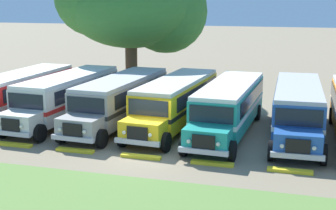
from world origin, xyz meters
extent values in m
plane|color=#84755B|center=(0.00, 0.00, 0.00)|extent=(220.00, 220.00, 0.00)
cube|color=red|center=(-10.31, 5.39, 1.55)|extent=(2.71, 9.26, 2.10)
cube|color=white|center=(-10.31, 5.39, 1.38)|extent=(2.74, 9.28, 0.24)
cube|color=black|center=(-9.04, 5.66, 2.05)|extent=(0.23, 8.00, 0.80)
cube|color=black|center=(-11.58, 5.72, 2.05)|extent=(0.23, 8.00, 0.80)
cube|color=silver|center=(-10.31, 5.39, 2.71)|extent=(2.63, 9.15, 0.22)
cube|color=white|center=(-10.21, 10.01, 1.45)|extent=(0.90, 0.08, 1.30)
cylinder|color=black|center=(-9.05, 8.36, 0.50)|extent=(0.30, 1.01, 1.00)
cylinder|color=black|center=(-11.44, 8.42, 0.50)|extent=(0.30, 1.01, 1.00)
cube|color=silver|center=(-6.97, 5.56, 1.55)|extent=(3.00, 9.32, 2.10)
cube|color=red|center=(-6.97, 5.56, 1.38)|extent=(3.03, 9.34, 0.24)
cube|color=black|center=(-5.69, 5.79, 2.05)|extent=(0.48, 7.99, 0.80)
cube|color=black|center=(-8.22, 5.93, 2.05)|extent=(0.48, 7.99, 0.80)
cube|color=silver|center=(-6.97, 5.56, 2.71)|extent=(2.91, 9.22, 0.22)
cube|color=silver|center=(-7.26, 0.27, 1.02)|extent=(2.27, 1.52, 1.05)
cube|color=black|center=(-7.30, -0.47, 1.05)|extent=(1.10, 0.16, 0.70)
cube|color=#B7B7BC|center=(-7.30, -0.51, 0.62)|extent=(2.41, 0.33, 0.24)
cube|color=black|center=(-7.22, 0.94, 2.05)|extent=(2.20, 0.18, 0.84)
cube|color=red|center=(-6.72, 10.18, 1.45)|extent=(0.90, 0.11, 1.30)
sphere|color=#EAE5C6|center=(-6.61, -0.56, 1.05)|extent=(0.20, 0.20, 0.20)
cylinder|color=black|center=(-6.06, 0.30, 0.50)|extent=(0.33, 1.01, 1.00)
cylinder|color=black|center=(-8.45, 0.44, 0.50)|extent=(0.33, 1.01, 1.00)
cylinder|color=black|center=(-5.61, 8.49, 0.50)|extent=(0.33, 1.01, 1.00)
cylinder|color=black|center=(-8.01, 8.62, 0.50)|extent=(0.33, 1.01, 1.00)
cube|color=#9E9993|center=(-3.34, 5.57, 1.55)|extent=(3.08, 9.34, 2.10)
cube|color=#282828|center=(-3.34, 5.57, 1.38)|extent=(3.11, 9.36, 0.24)
cube|color=black|center=(-2.05, 5.79, 2.05)|extent=(0.55, 7.99, 0.80)
cube|color=black|center=(-4.59, 5.95, 2.05)|extent=(0.55, 7.99, 0.80)
cube|color=#B2B2B7|center=(-3.34, 5.57, 2.71)|extent=(2.99, 9.24, 0.22)
cube|color=#9E9993|center=(-3.67, 0.28, 1.02)|extent=(2.28, 1.54, 1.05)
cube|color=black|center=(-3.72, -0.45, 1.05)|extent=(1.10, 0.17, 0.70)
cube|color=#B7B7BC|center=(-3.72, -0.49, 0.62)|extent=(2.41, 0.35, 0.24)
cube|color=black|center=(-3.63, 0.95, 2.05)|extent=(2.20, 0.20, 0.84)
cube|color=#282828|center=(-3.05, 10.18, 1.45)|extent=(0.90, 0.12, 1.30)
sphere|color=#EAE5C6|center=(-3.03, -0.55, 1.05)|extent=(0.20, 0.20, 0.20)
sphere|color=#EAE5C6|center=(-4.42, -0.46, 1.05)|extent=(0.20, 0.20, 0.20)
cylinder|color=black|center=(-2.47, 0.31, 0.50)|extent=(0.34, 1.02, 1.00)
cylinder|color=black|center=(-4.87, 0.46, 0.50)|extent=(0.34, 1.02, 1.00)
cylinder|color=black|center=(-1.95, 8.49, 0.50)|extent=(0.34, 1.02, 1.00)
cylinder|color=black|center=(-4.35, 8.64, 0.50)|extent=(0.34, 1.02, 1.00)
cube|color=yellow|center=(0.08, 5.91, 1.55)|extent=(3.18, 9.36, 2.10)
cube|color=black|center=(0.08, 5.91, 1.38)|extent=(3.21, 9.38, 0.24)
cube|color=black|center=(1.37, 6.11, 2.05)|extent=(0.63, 7.98, 0.80)
cube|color=black|center=(-1.17, 6.30, 2.05)|extent=(0.63, 7.98, 0.80)
cube|color=beige|center=(0.08, 5.91, 2.71)|extent=(3.09, 9.25, 0.22)
cube|color=yellow|center=(-0.32, 0.62, 1.02)|extent=(2.30, 1.56, 1.05)
cube|color=black|center=(-0.37, -0.12, 1.05)|extent=(1.10, 0.18, 0.70)
cube|color=#B7B7BC|center=(-0.37, -0.16, 0.62)|extent=(2.41, 0.38, 0.24)
cube|color=black|center=(-0.27, 1.29, 2.05)|extent=(2.20, 0.22, 0.84)
cube|color=black|center=(0.42, 10.51, 1.45)|extent=(0.90, 0.13, 1.30)
sphere|color=#EAE5C6|center=(0.32, -0.22, 1.05)|extent=(0.20, 0.20, 0.20)
sphere|color=#EAE5C6|center=(-1.07, -0.11, 1.05)|extent=(0.20, 0.20, 0.20)
cylinder|color=black|center=(0.89, 0.63, 0.50)|extent=(0.35, 1.02, 1.00)
cylinder|color=black|center=(-1.50, 0.81, 0.50)|extent=(0.35, 1.02, 1.00)
cylinder|color=black|center=(1.50, 8.81, 0.50)|extent=(0.35, 1.02, 1.00)
cylinder|color=black|center=(-0.90, 8.99, 0.50)|extent=(0.35, 1.02, 1.00)
cube|color=teal|center=(3.37, 5.38, 1.55)|extent=(2.96, 9.31, 2.10)
cube|color=white|center=(3.37, 5.38, 1.38)|extent=(2.99, 9.33, 0.24)
cube|color=black|center=(4.65, 5.61, 2.05)|extent=(0.44, 7.99, 0.80)
cube|color=black|center=(2.12, 5.74, 2.05)|extent=(0.44, 7.99, 0.80)
cube|color=silver|center=(3.37, 5.38, 2.71)|extent=(2.87, 9.21, 0.22)
cube|color=teal|center=(3.11, 0.08, 1.02)|extent=(2.27, 1.51, 1.05)
cube|color=black|center=(3.07, -0.66, 1.05)|extent=(1.10, 0.15, 0.70)
cube|color=#B7B7BC|center=(3.07, -0.70, 0.62)|extent=(2.41, 0.32, 0.24)
cube|color=black|center=(3.14, 0.75, 2.05)|extent=(2.20, 0.17, 0.84)
cube|color=white|center=(3.60, 9.99, 1.45)|extent=(0.90, 0.10, 1.30)
sphere|color=#EAE5C6|center=(3.77, -0.74, 1.05)|extent=(0.20, 0.20, 0.20)
sphere|color=#EAE5C6|center=(2.37, -0.67, 1.05)|extent=(0.20, 0.20, 0.20)
cylinder|color=black|center=(4.31, 0.12, 0.50)|extent=(0.33, 1.01, 1.00)
cylinder|color=black|center=(1.91, 0.24, 0.50)|extent=(0.33, 1.01, 1.00)
cylinder|color=black|center=(4.72, 8.31, 0.50)|extent=(0.33, 1.01, 1.00)
cylinder|color=black|center=(2.32, 8.43, 0.50)|extent=(0.33, 1.01, 1.00)
cube|color=#23519E|center=(7.15, 5.89, 1.55)|extent=(2.71, 9.26, 2.10)
cube|color=silver|center=(7.15, 5.89, 1.38)|extent=(2.74, 9.28, 0.24)
cube|color=black|center=(8.42, 6.22, 2.05)|extent=(0.22, 8.00, 0.80)
cube|color=black|center=(5.88, 6.17, 2.05)|extent=(0.22, 8.00, 0.80)
cube|color=#B2B2B7|center=(7.15, 5.89, 2.71)|extent=(2.63, 9.15, 0.22)
cube|color=#23519E|center=(7.28, 0.60, 1.02)|extent=(2.23, 1.45, 1.05)
cube|color=black|center=(7.29, -0.14, 1.05)|extent=(1.10, 0.13, 0.70)
cube|color=#B7B7BC|center=(7.29, -0.18, 0.62)|extent=(2.40, 0.26, 0.24)
cube|color=black|center=(7.26, 1.27, 2.05)|extent=(2.20, 0.11, 0.84)
cube|color=silver|center=(7.05, 10.51, 1.45)|extent=(0.90, 0.08, 1.30)
sphere|color=#EAE5C6|center=(7.99, -0.18, 1.05)|extent=(0.20, 0.20, 0.20)
sphere|color=#EAE5C6|center=(6.59, -0.21, 1.05)|extent=(0.20, 0.20, 0.20)
cylinder|color=black|center=(8.47, 0.72, 0.50)|extent=(0.30, 1.01, 1.00)
cylinder|color=black|center=(6.07, 0.67, 0.50)|extent=(0.30, 1.01, 1.00)
cylinder|color=black|center=(8.28, 8.92, 0.50)|extent=(0.30, 1.01, 1.00)
cylinder|color=black|center=(5.88, 8.87, 0.50)|extent=(0.30, 1.01, 1.00)
cube|color=black|center=(9.14, 6.00, 2.05)|extent=(0.06, 8.00, 0.80)
cylinder|color=black|center=(9.20, 8.70, 0.50)|extent=(0.28, 1.00, 1.00)
cube|color=yellow|center=(-7.02, -0.68, 0.07)|extent=(2.00, 0.36, 0.15)
cube|color=yellow|center=(-3.51, -0.68, 0.07)|extent=(2.00, 0.36, 0.15)
cube|color=yellow|center=(0.00, -0.68, 0.07)|extent=(2.00, 0.36, 0.15)
cube|color=yellow|center=(3.51, -0.68, 0.07)|extent=(2.00, 0.36, 0.15)
cube|color=yellow|center=(7.02, -0.68, 0.07)|extent=(2.00, 0.36, 0.15)
cylinder|color=brown|center=(-5.94, 14.25, 2.25)|extent=(0.96, 0.96, 4.50)
ellipsoid|color=#33702D|center=(-5.94, 14.25, 6.88)|extent=(10.09, 9.13, 6.35)
sphere|color=#33702D|center=(-3.35, 15.34, 6.53)|extent=(6.55, 6.55, 6.55)
sphere|color=#33702D|center=(-5.94, 16.53, 7.31)|extent=(4.76, 4.76, 4.76)
camera|label=1|loc=(7.25, -21.34, 7.59)|focal=50.74mm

